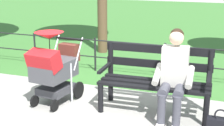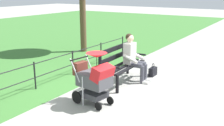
{
  "view_description": "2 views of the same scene",
  "coord_description": "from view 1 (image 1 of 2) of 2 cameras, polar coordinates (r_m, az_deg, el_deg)",
  "views": [
    {
      "loc": [
        -1.86,
        4.44,
        2.07
      ],
      "look_at": [
        -0.31,
        0.2,
        0.76
      ],
      "focal_mm": 53.12,
      "sensor_mm": 36.0,
      "label": 1
    },
    {
      "loc": [
        5.0,
        3.34,
        2.41
      ],
      "look_at": [
        -0.09,
        0.12,
        0.74
      ],
      "focal_mm": 43.0,
      "sensor_mm": 36.0,
      "label": 2
    }
  ],
  "objects": [
    {
      "name": "ground_plane",
      "position": [
        5.24,
        -2.49,
        -7.16
      ],
      "size": [
        60.0,
        60.0,
        0.0
      ],
      "primitive_type": "plane",
      "color": "#9E9B93"
    },
    {
      "name": "grass_lawn",
      "position": [
        13.53,
        11.98,
        7.0
      ],
      "size": [
        40.0,
        16.0,
        0.01
      ],
      "primitive_type": "cube",
      "color": "#3D7533",
      "rests_on": "ground"
    },
    {
      "name": "park_bench",
      "position": [
        4.9,
        7.54,
        -2.35
      ],
      "size": [
        1.62,
        0.66,
        0.96
      ],
      "color": "black",
      "rests_on": "ground"
    },
    {
      "name": "person_on_bench",
      "position": [
        4.6,
        10.57,
        -1.76
      ],
      "size": [
        0.55,
        0.74,
        1.28
      ],
      "color": "#42424C",
      "rests_on": "ground"
    },
    {
      "name": "stroller",
      "position": [
        5.18,
        -9.99,
        -0.66
      ],
      "size": [
        0.6,
        0.94,
        1.15
      ],
      "color": "black",
      "rests_on": "ground"
    },
    {
      "name": "park_fence",
      "position": [
        6.55,
        2.88,
        1.51
      ],
      "size": [
        7.21,
        0.04,
        0.7
      ],
      "color": "black",
      "rests_on": "ground"
    }
  ]
}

